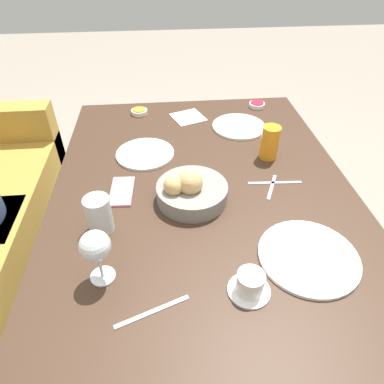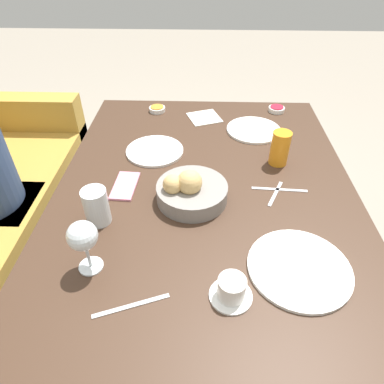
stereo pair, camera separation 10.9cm
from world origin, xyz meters
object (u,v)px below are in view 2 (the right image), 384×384
plate_near_right (254,130)px  spoon_coffee (275,194)px  bread_basket (190,191)px  napkin (204,118)px  plate_near_left (299,268)px  plate_far_center (155,151)px  knife_silver (131,306)px  juice_glass (280,148)px  water_tumbler (96,206)px  coffee_cup (231,290)px  cell_phone (125,186)px  jam_bowl_berry (277,109)px  wine_glass (83,237)px  jam_bowl_honey (157,109)px  fork_silver (279,189)px

plate_near_right → spoon_coffee: bearing=-176.2°
plate_near_right → bread_basket: bearing=151.2°
napkin → plate_near_left: bearing=-163.3°
plate_far_center → knife_silver: 0.67m
plate_far_center → juice_glass: 0.47m
plate_near_right → juice_glass: (-0.24, -0.06, 0.06)m
water_tumbler → bread_basket: bearing=-68.6°
coffee_cup → cell_phone: (0.42, 0.33, -0.02)m
plate_near_left → jam_bowl_berry: size_ratio=3.64×
plate_far_center → plate_near_right: bearing=-66.1°
plate_far_center → water_tumbler: bearing=162.5°
plate_near_right → coffee_cup: bearing=170.2°
plate_far_center → spoon_coffee: bearing=-119.4°
wine_glass → coffee_cup: (-0.08, -0.36, -0.08)m
knife_silver → juice_glass: bearing=-35.7°
wine_glass → jam_bowl_honey: bearing=-4.5°
cell_phone → plate_far_center: bearing=-18.8°
plate_far_center → wine_glass: wine_glass is taller
knife_silver → jam_bowl_berry: bearing=-25.8°
spoon_coffee → napkin: size_ratio=0.77×
plate_far_center → jam_bowl_berry: bearing=-55.1°
fork_silver → spoon_coffee: size_ratio=1.42×
water_tumbler → coffee_cup: water_tumbler is taller
juice_glass → fork_silver: (-0.16, 0.02, -0.06)m
juice_glass → water_tumbler: (-0.33, 0.59, -0.01)m
jam_bowl_honey → knife_silver: 1.02m
jam_bowl_berry → plate_far_center: bearing=124.9°
plate_near_left → spoon_coffee: plate_near_left is taller
bread_basket → spoon_coffee: (0.04, -0.28, -0.04)m
coffee_cup → fork_silver: (0.42, -0.19, -0.03)m
plate_near_left → coffee_cup: (-0.09, 0.18, 0.02)m
spoon_coffee → coffee_cup: bearing=156.8°
plate_far_center → wine_glass: (-0.56, 0.10, 0.11)m
plate_near_right → napkin: (0.11, 0.21, -0.00)m
plate_far_center → knife_silver: plate_far_center is taller
water_tumbler → knife_silver: bearing=-153.0°
plate_near_right → plate_far_center: 0.44m
plate_near_right → wine_glass: (-0.74, 0.50, 0.11)m
water_tumbler → wine_glass: size_ratio=0.74×
plate_near_left → spoon_coffee: 0.31m
napkin → spoon_coffee: bearing=-155.9°
plate_near_left → fork_silver: 0.33m
jam_bowl_berry → water_tumbler: bearing=139.3°
jam_bowl_honey → napkin: 0.23m
napkin → cell_phone: (-0.51, 0.27, 0.00)m
plate_near_left → cell_phone: size_ratio=1.75×
plate_near_left → juice_glass: size_ratio=2.13×
spoon_coffee → napkin: (0.53, 0.24, 0.00)m
fork_silver → jam_bowl_berry: bearing=-7.9°
plate_far_center → cell_phone: 0.23m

